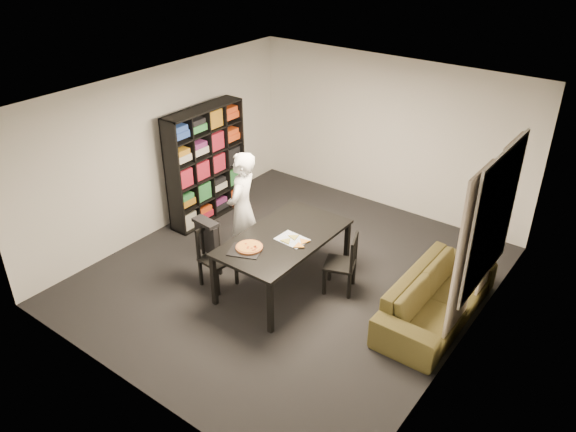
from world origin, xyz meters
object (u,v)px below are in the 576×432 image
Objects in this scene: chair_left at (213,252)px; sofa at (437,297)px; baking_tray at (245,251)px; pepperoni_pizza at (249,247)px; chair_right at (346,260)px; dining_table at (284,241)px; person at (242,209)px; bookshelf at (206,164)px.

chair_left reaches higher than sofa.
chair_left is 2.19× the size of baking_tray.
baking_tray is at bearing -95.58° from pepperoni_pizza.
chair_right is 2.45× the size of pepperoni_pizza.
chair_right is (0.75, 0.40, -0.22)m from dining_table.
dining_table is at bearing 61.31° from person.
person reaches higher than baking_tray.
person is (-1.60, -0.25, 0.37)m from chair_right.
baking_tray is (-0.92, -0.98, 0.30)m from chair_right.
chair_right is 1.66m from person.
baking_tray is 0.19× the size of sofa.
bookshelf is at bearing 159.20° from dining_table.
chair_right reaches higher than dining_table.
sofa is at bearing -61.99° from chair_left.
chair_left is 1.02× the size of chair_right.
sofa is (2.15, 1.12, -0.50)m from pepperoni_pizza.
pepperoni_pizza is at bearing 27.26° from person.
chair_left is 2.50× the size of pepperoni_pizza.
sofa is (1.98, 0.61, -0.41)m from dining_table.
sofa is (1.23, 0.21, -0.18)m from chair_right.
bookshelf is at bearing 86.82° from sofa.
bookshelf is 2.47m from pepperoni_pizza.
sofa is (4.20, -0.23, -0.64)m from bookshelf.
person reaches higher than chair_right.
sofa is at bearing 17.13° from dining_table.
chair_right is 1.38m from baking_tray.
baking_tray is (0.68, -0.73, -0.07)m from person.
person is 0.82× the size of sofa.
dining_table is 5.37× the size of pepperoni_pizza.
chair_right reaches higher than baking_tray.
baking_tray is (2.05, -1.43, -0.16)m from bookshelf.
bookshelf is at bearing 51.67° from chair_left.
chair_right is at bearing 80.11° from person.
dining_table is 0.61m from baking_tray.
sofa is (2.79, 1.14, -0.19)m from chair_left.
person is 4.92× the size of pepperoni_pizza.
sofa is (2.83, 0.46, -0.56)m from person.
chair_right is at bearing 46.87° from baking_tray.
baking_tray is 0.08m from pepperoni_pizza.
chair_left is 0.42× the size of sofa.
pepperoni_pizza reaches higher than baking_tray.
chair_left is at bearing 112.19° from sofa.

